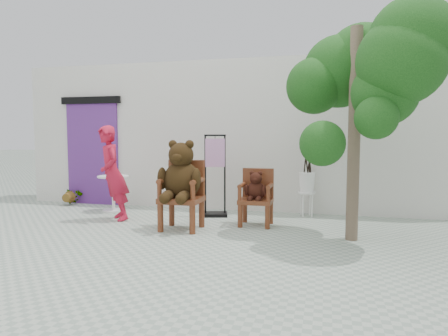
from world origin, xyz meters
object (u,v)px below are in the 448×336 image
Objects in this scene: chair_big at (181,180)px; stool_bucket at (307,182)px; chair_small at (256,192)px; tree at (374,68)px; display_stand at (215,185)px; person at (113,174)px; cafe_table at (113,189)px.

stool_bucket is (1.88, 1.55, -0.15)m from chair_big.
tree is at bearing -20.09° from chair_small.
display_stand is at bearing -166.53° from stool_bucket.
tree is (0.95, -1.58, 1.78)m from stool_bucket.
chair_small is at bearing -47.56° from display_stand.
person is 3.50m from stool_bucket.
display_stand reaches higher than stool_bucket.
cafe_table is 0.47× the size of display_stand.
cafe_table is 0.22× the size of tree.
chair_big is at bearing 179.36° from tree.
chair_big is 2.19m from cafe_table.
person is 4.53m from tree.
chair_big is 0.98× the size of stool_bucket.
tree is (2.83, -0.03, 1.63)m from chair_big.
stool_bucket is at bearing 120.89° from tree.
cafe_table is 2.08m from display_stand.
stool_bucket is (0.78, 0.95, 0.09)m from chair_small.
display_stand is at bearing 78.59° from chair_big.
person reaches higher than chair_small.
chair_big is 1.43m from person.
chair_big is 1.20m from display_stand.
chair_small is at bearing 159.91° from tree.
stool_bucket is at bearing 50.42° from chair_small.
chair_big is 0.86× the size of person.
person is at bearing -168.22° from display_stand.
stool_bucket is 0.45× the size of tree.
display_stand reaches higher than chair_small.
chair_small is at bearing 28.67° from chair_big.
person reaches higher than chair_big.
chair_big is 1.52× the size of chair_small.
chair_small is at bearing 52.44° from person.
display_stand is 1.04× the size of stool_bucket.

